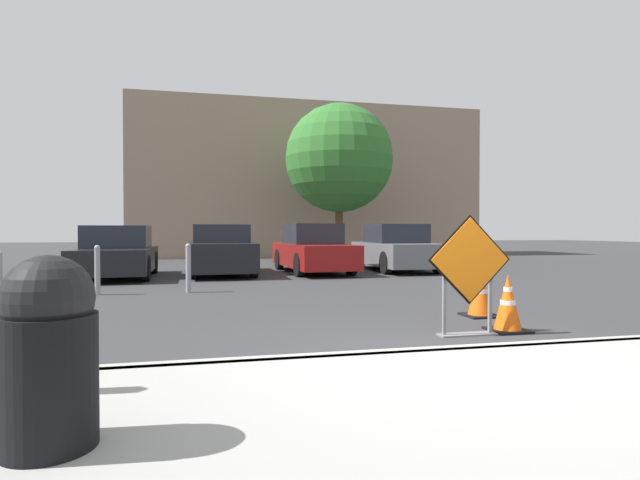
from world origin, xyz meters
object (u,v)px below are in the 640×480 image
(parked_car_third, at_px, (312,250))
(trash_bin, at_px, (49,351))
(parked_car_nearest, at_px, (117,254))
(road_closed_sign, at_px, (469,270))
(bollard_second, at_px, (97,269))
(parked_car_second, at_px, (221,251))
(traffic_cone_nearest, at_px, (508,303))
(traffic_cone_second, at_px, (480,292))
(parked_car_fourth, at_px, (396,249))
(bollard_nearest, at_px, (188,267))

(parked_car_third, height_order, trash_bin, parked_car_third)
(parked_car_nearest, xyz_separation_m, trash_bin, (1.65, -11.92, -0.01))
(road_closed_sign, bearing_deg, bollard_second, 135.54)
(parked_car_second, xyz_separation_m, trash_bin, (-1.20, -12.41, -0.03))
(traffic_cone_nearest, bearing_deg, road_closed_sign, -166.66)
(parked_car_third, bearing_deg, traffic_cone_second, 92.02)
(road_closed_sign, xyz_separation_m, parked_car_fourth, (2.91, 9.93, -0.12))
(bollard_second, bearing_deg, parked_car_fourth, 29.19)
(road_closed_sign, relative_size, traffic_cone_nearest, 2.02)
(parked_car_nearest, xyz_separation_m, parked_car_fourth, (8.57, 0.73, 0.04))
(parked_car_third, height_order, bollard_second, parked_car_third)
(road_closed_sign, xyz_separation_m, traffic_cone_second, (0.90, 1.27, -0.46))
(road_closed_sign, distance_m, parked_car_nearest, 10.80)
(traffic_cone_second, bearing_deg, bollard_second, 147.43)
(parked_car_fourth, height_order, trash_bin, parked_car_fourth)
(traffic_cone_second, distance_m, trash_bin, 6.33)
(traffic_cone_second, xyz_separation_m, parked_car_second, (-3.71, 8.42, 0.33))
(parked_car_nearest, xyz_separation_m, bollard_nearest, (2.07, -3.91, -0.12))
(parked_car_fourth, bearing_deg, traffic_cone_nearest, 76.97)
(parked_car_nearest, relative_size, parked_car_fourth, 0.97)
(traffic_cone_second, xyz_separation_m, parked_car_fourth, (2.01, 8.66, 0.34))
(traffic_cone_nearest, distance_m, traffic_cone_second, 1.15)
(parked_car_third, relative_size, parked_car_fourth, 1.09)
(parked_car_third, bearing_deg, road_closed_sign, 86.05)
(parked_car_third, xyz_separation_m, bollard_nearest, (-3.64, -4.55, -0.16))
(traffic_cone_nearest, distance_m, bollard_nearest, 6.66)
(parked_car_nearest, bearing_deg, parked_car_second, -171.64)
(road_closed_sign, height_order, traffic_cone_nearest, road_closed_sign)
(parked_car_second, relative_size, trash_bin, 4.09)
(bollard_nearest, bearing_deg, parked_car_nearest, 117.94)
(traffic_cone_second, relative_size, bollard_second, 0.74)
(parked_car_third, distance_m, bollard_second, 7.09)
(parked_car_second, bearing_deg, parked_car_fourth, -178.96)
(traffic_cone_second, distance_m, parked_car_third, 8.61)
(traffic_cone_second, height_order, bollard_nearest, bollard_nearest)
(road_closed_sign, relative_size, parked_car_nearest, 0.37)
(parked_car_fourth, distance_m, bollard_second, 9.51)
(traffic_cone_nearest, xyz_separation_m, parked_car_nearest, (-6.30, 9.04, 0.31))
(road_closed_sign, xyz_separation_m, bollard_second, (-5.39, 5.29, -0.29))
(bollard_second, bearing_deg, parked_car_second, 59.55)
(traffic_cone_second, distance_m, bollard_nearest, 6.03)
(traffic_cone_second, relative_size, parked_car_nearest, 0.18)
(parked_car_fourth, bearing_deg, bollard_second, 29.23)
(traffic_cone_nearest, height_order, parked_car_third, parked_car_third)
(traffic_cone_nearest, xyz_separation_m, parked_car_third, (-0.59, 9.68, 0.34))
(parked_car_third, bearing_deg, bollard_second, 36.22)
(trash_bin, bearing_deg, road_closed_sign, 34.15)
(bollard_nearest, bearing_deg, parked_car_third, 51.31)
(road_closed_sign, xyz_separation_m, parked_car_third, (0.05, 9.84, -0.12))
(parked_car_third, bearing_deg, traffic_cone_nearest, 89.84)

